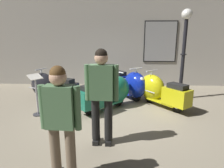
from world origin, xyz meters
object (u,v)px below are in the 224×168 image
Objects in this scene: scooter_2 at (130,84)px; visitor_0 at (102,91)px; info_stanchion at (37,98)px; lamppost at (184,48)px; scooter_0 at (50,87)px; scooter_3 at (159,90)px; visitor_1 at (61,118)px; scooter_1 at (110,92)px.

visitor_0 reaches higher than scooter_2.
scooter_2 is 2.85m from info_stanchion.
info_stanchion is at bearing -159.99° from lamppost.
info_stanchion is at bearing 116.21° from scooter_0.
visitor_0 is 2.29m from info_stanchion.
lamppost is at bearing -89.85° from scooter_3.
visitor_0 is 1.07m from visitor_1.
scooter_0 is at bearing 47.17° from scooter_3.
scooter_0 is 1.61× the size of info_stanchion.
visitor_0 is (1.85, -2.38, 0.57)m from scooter_0.
scooter_2 is at bearing -13.00° from visitor_1.
info_stanchion is (-3.25, -0.82, -0.02)m from scooter_3.
scooter_1 reaches higher than scooter_0.
lamppost reaches higher than scooter_1.
lamppost reaches higher than visitor_0.
scooter_2 is at bearing -147.99° from scooter_0.
visitor_1 is (-1.90, -3.09, 0.48)m from scooter_3.
scooter_3 is (3.31, -0.26, 0.00)m from scooter_0.
scooter_1 is (1.90, -0.55, 0.00)m from scooter_0.
lamppost reaches higher than info_stanchion.
info_stanchion is at bearing 33.91° from visitor_1.
visitor_0 is at bearing -135.89° from scooter_1.
info_stanchion is at bearing 151.70° from scooter_1.
visitor_1 is (-0.45, -0.97, -0.09)m from visitor_0.
lamppost is at bearing -32.90° from visitor_1.
scooter_2 is 1.07× the size of scooter_3.
scooter_2 is 0.96× the size of visitor_0.
scooter_3 is at bearing -32.05° from visitor_0.
visitor_1 is (-1.09, -3.75, 0.46)m from scooter_2.
scooter_0 is 3.07m from visitor_0.
scooter_2 is (0.60, 0.95, 0.01)m from scooter_1.
lamppost is at bearing 56.58° from scooter_2.
scooter_0 and scooter_3 have the same top height.
scooter_1 reaches higher than scooter_3.
info_stanchion reaches higher than scooter_2.
scooter_0 is 1.00× the size of scooter_2.
lamppost reaches higher than scooter_3.
scooter_0 is at bearing 93.34° from info_stanchion.
visitor_1 is at bearing 135.68° from scooter_0.
scooter_3 is at bearing -28.45° from visitor_1.
scooter_3 is at bearing 17.46° from scooter_2.
scooter_3 is 1.58m from lamppost.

